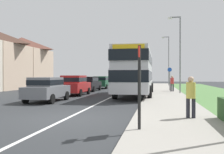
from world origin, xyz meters
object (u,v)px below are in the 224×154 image
object	(u,v)px
parked_car_grey	(47,88)
street_lamp_far	(168,58)
double_decker_bus	(135,70)
parked_car_red	(74,84)
cycle_route_sign	(170,78)
pedestrian_at_stop	(191,95)
parked_car_black	(89,83)
pedestrian_walking_away	(172,83)
street_lamp_mid	(179,49)
bus_stop_sign	(139,81)
parked_car_dark_green	(101,82)

from	to	relation	value
parked_car_grey	street_lamp_far	size ratio (longest dim) A/B	0.50
double_decker_bus	parked_car_red	bearing A→B (deg)	-177.06
parked_car_red	double_decker_bus	bearing A→B (deg)	2.94
cycle_route_sign	pedestrian_at_stop	bearing A→B (deg)	-90.27
parked_car_black	pedestrian_at_stop	size ratio (longest dim) A/B	2.72
parked_car_red	street_lamp_far	bearing A→B (deg)	66.33
double_decker_bus	pedestrian_walking_away	world-z (taller)	double_decker_bus
parked_car_black	pedestrian_walking_away	size ratio (longest dim) A/B	2.72
double_decker_bus	parked_car_grey	world-z (taller)	double_decker_bus
parked_car_black	cycle_route_sign	bearing A→B (deg)	6.70
double_decker_bus	street_lamp_mid	bearing A→B (deg)	35.04
pedestrian_at_stop	street_lamp_mid	bearing A→B (deg)	87.03
street_lamp_far	cycle_route_sign	bearing A→B (deg)	-91.72
bus_stop_sign	street_lamp_far	bearing A→B (deg)	86.11
double_decker_bus	parked_car_grey	bearing A→B (deg)	-133.30
parked_car_red	pedestrian_walking_away	world-z (taller)	parked_car_red
cycle_route_sign	parked_car_black	bearing A→B (deg)	-173.30
double_decker_bus	parked_car_dark_green	xyz separation A→B (m)	(-5.34, 10.84, -1.27)
parked_car_dark_green	pedestrian_at_stop	size ratio (longest dim) A/B	2.36
pedestrian_at_stop	pedestrian_walking_away	bearing A→B (deg)	89.15
bus_stop_sign	double_decker_bus	bearing A→B (deg)	95.33
bus_stop_sign	pedestrian_at_stop	bearing A→B (deg)	52.53
pedestrian_at_stop	double_decker_bus	bearing A→B (deg)	105.20
pedestrian_at_stop	bus_stop_sign	distance (m)	2.94
parked_car_dark_green	cycle_route_sign	distance (m)	9.58
parked_car_dark_green	street_lamp_mid	world-z (taller)	street_lamp_mid
pedestrian_walking_away	street_lamp_far	xyz separation A→B (m)	(0.25, 14.96, 3.47)
street_lamp_mid	parked_car_dark_green	bearing A→B (deg)	137.69
parked_car_red	pedestrian_walking_away	bearing A→B (deg)	29.97
cycle_route_sign	parked_car_grey	bearing A→B (deg)	-125.06
double_decker_bus	parked_car_red	distance (m)	5.36
pedestrian_at_stop	pedestrian_walking_away	distance (m)	15.64
parked_car_red	street_lamp_mid	distance (m)	9.88
bus_stop_sign	parked_car_black	bearing A→B (deg)	109.85
parked_car_grey	parked_car_red	distance (m)	5.32
double_decker_bus	street_lamp_far	distance (m)	20.01
street_lamp_mid	bus_stop_sign	bearing A→B (deg)	-98.80
parked_car_dark_green	street_lamp_mid	size ratio (longest dim) A/B	0.56
parked_car_red	street_lamp_far	size ratio (longest dim) A/B	0.51
parked_car_red	cycle_route_sign	distance (m)	10.60
parked_car_black	pedestrian_at_stop	bearing A→B (deg)	-62.56
parked_car_grey	bus_stop_sign	bearing A→B (deg)	-49.97
parked_car_red	cycle_route_sign	bearing A→B (deg)	38.40
parked_car_black	parked_car_dark_green	bearing A→B (deg)	88.53
pedestrian_walking_away	cycle_route_sign	xyz separation A→B (m)	(-0.15, 1.70, 0.45)
pedestrian_at_stop	street_lamp_far	xyz separation A→B (m)	(0.48, 30.60, 3.47)
double_decker_bus	parked_car_red	xyz separation A→B (m)	(-5.21, -0.27, -1.22)
parked_car_dark_green	parked_car_red	bearing A→B (deg)	-89.34
parked_car_dark_green	bus_stop_sign	size ratio (longest dim) A/B	1.52
pedestrian_at_stop	street_lamp_mid	world-z (taller)	street_lamp_mid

